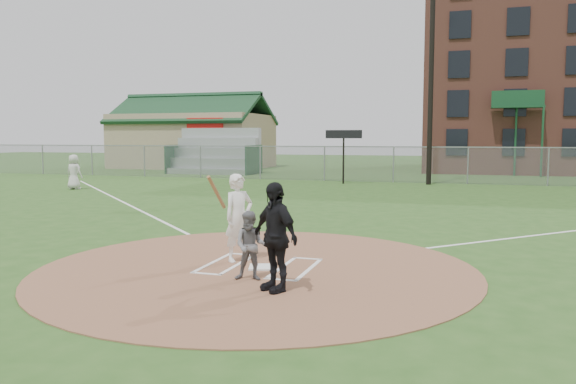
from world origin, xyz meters
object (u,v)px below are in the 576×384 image
(umpire, at_px, (275,237))
(batter_at_plate, at_px, (239,218))
(catcher, at_px, (251,246))
(home_plate, at_px, (262,267))
(ondeck_player, at_px, (74,172))

(umpire, xyz_separation_m, batter_at_plate, (-1.40, 1.87, -0.00))
(catcher, relative_size, batter_at_plate, 0.69)
(umpire, bearing_deg, home_plate, 151.54)
(batter_at_plate, bearing_deg, ondeck_player, 137.74)
(home_plate, bearing_deg, ondeck_player, 138.09)
(catcher, height_order, umpire, umpire)
(ondeck_player, bearing_deg, umpire, 138.91)
(home_plate, height_order, ondeck_player, ondeck_player)
(catcher, distance_m, ondeck_player, 20.15)
(catcher, height_order, ondeck_player, ondeck_player)
(umpire, bearing_deg, batter_at_plate, 160.90)
(home_plate, relative_size, batter_at_plate, 0.28)
(ondeck_player, bearing_deg, catcher, 138.77)
(umpire, relative_size, ondeck_player, 1.06)
(catcher, relative_size, umpire, 0.68)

